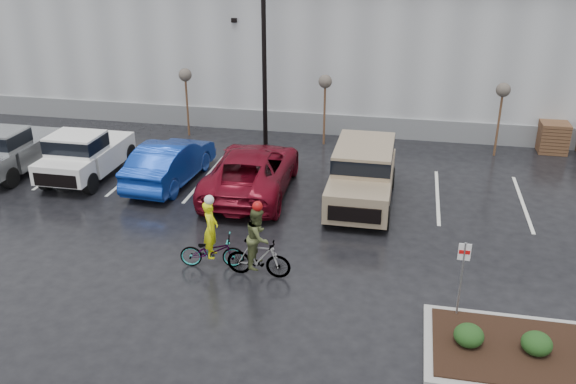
% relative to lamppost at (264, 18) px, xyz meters
% --- Properties ---
extents(ground, '(120.00, 120.00, 0.00)m').
position_rel_lamppost_xyz_m(ground, '(4.00, -12.00, -5.69)').
color(ground, black).
rests_on(ground, ground).
extents(warehouse, '(60.50, 15.50, 7.20)m').
position_rel_lamppost_xyz_m(warehouse, '(4.00, 9.99, -2.04)').
color(warehouse, '#A4A7A9').
rests_on(warehouse, ground).
extents(wooded_ridge, '(80.00, 25.00, 6.00)m').
position_rel_lamppost_xyz_m(wooded_ridge, '(4.00, 33.00, -2.69)').
color(wooded_ridge, '#213616').
rests_on(wooded_ridge, ground).
extents(lamppost, '(0.50, 1.00, 9.22)m').
position_rel_lamppost_xyz_m(lamppost, '(0.00, 0.00, 0.00)').
color(lamppost, black).
rests_on(lamppost, ground).
extents(sapling_west, '(0.60, 0.60, 3.20)m').
position_rel_lamppost_xyz_m(sapling_west, '(-4.00, 1.00, -2.96)').
color(sapling_west, '#4E371F').
rests_on(sapling_west, ground).
extents(sapling_mid, '(0.60, 0.60, 3.20)m').
position_rel_lamppost_xyz_m(sapling_mid, '(2.50, 1.00, -2.96)').
color(sapling_mid, '#4E371F').
rests_on(sapling_mid, ground).
extents(sapling_east, '(0.60, 0.60, 3.20)m').
position_rel_lamppost_xyz_m(sapling_east, '(10.00, 1.00, -2.96)').
color(sapling_east, '#4E371F').
rests_on(sapling_east, ground).
extents(pallet_stack_a, '(1.20, 1.20, 1.35)m').
position_rel_lamppost_xyz_m(pallet_stack_a, '(12.50, 2.00, -5.01)').
color(pallet_stack_a, '#4E371F').
rests_on(pallet_stack_a, ground).
extents(shrub_a, '(0.70, 0.70, 0.52)m').
position_rel_lamppost_xyz_m(shrub_a, '(8.00, -13.00, -5.27)').
color(shrub_a, black).
rests_on(shrub_a, curb_island).
extents(shrub_b, '(0.70, 0.70, 0.52)m').
position_rel_lamppost_xyz_m(shrub_b, '(9.50, -13.00, -5.27)').
color(shrub_b, black).
rests_on(shrub_b, curb_island).
extents(fire_lane_sign, '(0.30, 0.05, 2.20)m').
position_rel_lamppost_xyz_m(fire_lane_sign, '(7.80, -11.80, -4.28)').
color(fire_lane_sign, gray).
rests_on(fire_lane_sign, ground).
extents(pickup_silver, '(2.10, 5.20, 1.96)m').
position_rel_lamppost_xyz_m(pickup_silver, '(-9.33, -4.61, -4.71)').
color(pickup_silver, '#95989B').
rests_on(pickup_silver, ground).
extents(pickup_white, '(2.10, 5.20, 1.96)m').
position_rel_lamppost_xyz_m(pickup_white, '(-6.08, -4.51, -4.71)').
color(pickup_white, white).
rests_on(pickup_white, ground).
extents(car_blue, '(2.10, 5.16, 1.67)m').
position_rel_lamppost_xyz_m(car_blue, '(-2.66, -4.65, -4.85)').
color(car_blue, '#0E329A').
rests_on(car_blue, ground).
extents(car_red, '(3.09, 6.31, 1.72)m').
position_rel_lamppost_xyz_m(car_red, '(0.68, -4.96, -4.82)').
color(car_red, maroon).
rests_on(car_red, ground).
extents(suv_tan, '(2.20, 5.10, 2.06)m').
position_rel_lamppost_xyz_m(suv_tan, '(4.78, -5.25, -4.66)').
color(suv_tan, gray).
rests_on(suv_tan, ground).
extents(cyclist_hivis, '(1.95, 0.95, 2.27)m').
position_rel_lamppost_xyz_m(cyclist_hivis, '(0.93, -10.50, -4.98)').
color(cyclist_hivis, '#3F3F44').
rests_on(cyclist_hivis, ground).
extents(cyclist_olive, '(1.79, 0.86, 2.32)m').
position_rel_lamppost_xyz_m(cyclist_olive, '(2.39, -10.74, -4.84)').
color(cyclist_olive, '#3F3F44').
rests_on(cyclist_olive, ground).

